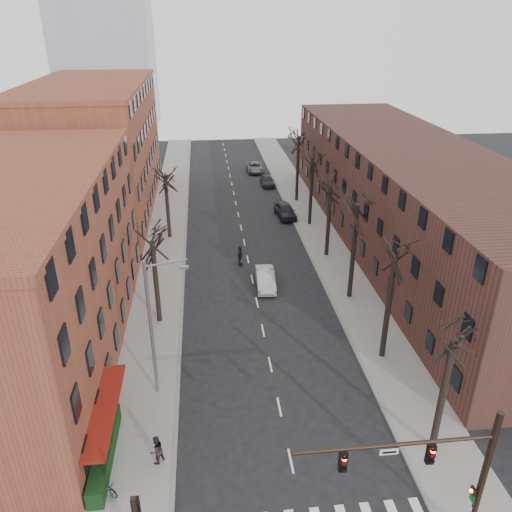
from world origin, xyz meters
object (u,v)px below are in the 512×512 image
object	(u,v)px
silver_sedan	(265,279)
parked_car_mid	(267,181)
bicycle	(105,487)
parked_car_near	(285,210)

from	to	relation	value
silver_sedan	parked_car_mid	distance (m)	28.54
bicycle	parked_car_mid	bearing A→B (deg)	19.70
parked_car_mid	bicycle	bearing A→B (deg)	-105.41
silver_sedan	parked_car_near	xyz separation A→B (m)	(4.30, 16.05, 0.08)
silver_sedan	parked_car_near	bearing A→B (deg)	77.41
parked_car_mid	bicycle	distance (m)	49.93
parked_car_near	bicycle	size ratio (longest dim) A/B	3.09
parked_car_near	bicycle	distance (m)	38.52
parked_car_near	silver_sedan	bearing A→B (deg)	-110.15
silver_sedan	parked_car_mid	world-z (taller)	silver_sedan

